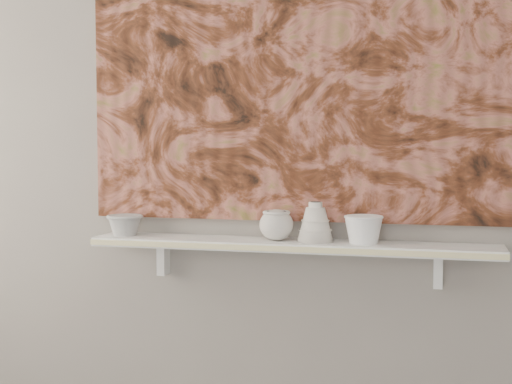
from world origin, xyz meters
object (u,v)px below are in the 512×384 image
(bowl_grey, at_px, (125,225))
(cup_cream, at_px, (276,225))
(bell_vessel, at_px, (315,222))
(shelf, at_px, (291,245))
(painting, at_px, (296,63))
(bowl_white, at_px, (364,229))

(bowl_grey, distance_m, cup_cream, 0.56)
(bowl_grey, bearing_deg, bell_vessel, 0.00)
(shelf, bearing_deg, bowl_grey, 180.00)
(shelf, height_order, cup_cream, cup_cream)
(cup_cream, relative_size, bell_vessel, 0.86)
(painting, height_order, bowl_white, painting)
(shelf, distance_m, bowl_grey, 0.61)
(shelf, xyz_separation_m, bowl_grey, (-0.61, 0.00, 0.05))
(painting, relative_size, bell_vessel, 11.07)
(bell_vessel, height_order, bowl_white, bell_vessel)
(painting, bearing_deg, bell_vessel, -43.41)
(bowl_grey, xyz_separation_m, bell_vessel, (0.70, 0.00, 0.03))
(shelf, bearing_deg, bowl_white, 0.00)
(shelf, relative_size, cup_cream, 11.99)
(bell_vessel, bearing_deg, shelf, 180.00)
(shelf, height_order, bowl_white, bowl_white)
(painting, xyz_separation_m, bell_vessel, (0.09, -0.08, -0.54))
(bowl_white, bearing_deg, painting, 161.96)
(painting, distance_m, bowl_grey, 0.84)
(shelf, distance_m, painting, 0.63)
(bell_vessel, bearing_deg, painting, 136.59)
(painting, relative_size, bowl_grey, 11.29)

